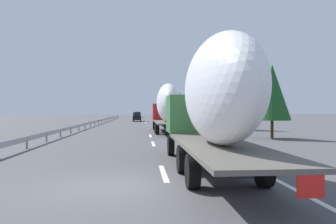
{
  "coord_description": "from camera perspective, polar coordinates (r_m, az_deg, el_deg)",
  "views": [
    {
      "loc": [
        -9.9,
        -0.97,
        2.35
      ],
      "look_at": [
        20.1,
        -3.48,
        2.17
      ],
      "focal_mm": 34.29,
      "sensor_mm": 36.0,
      "label": 1
    }
  ],
  "objects": [
    {
      "name": "car_black_suv",
      "position": [
        66.28,
        -5.53,
        -0.86
      ],
      "size": [
        4.55,
        1.73,
        1.9
      ],
      "color": "black",
      "rests_on": "ground_plane"
    },
    {
      "name": "tree_4",
      "position": [
        68.81,
        4.26,
        1.62
      ],
      "size": [
        3.19,
        3.19,
        6.04
      ],
      "color": "#472D19",
      "rests_on": "ground_plane"
    },
    {
      "name": "truck_trailing",
      "position": [
        11.92,
        7.97,
        1.9
      ],
      "size": [
        13.03,
        2.55,
        4.84
      ],
      "color": "#387038",
      "rests_on": "ground_plane"
    },
    {
      "name": "lane_stripe_1",
      "position": [
        22.41,
        -2.64,
        -5.66
      ],
      "size": [
        3.2,
        0.2,
        0.01
      ],
      "primitive_type": "cube",
      "color": "white",
      "rests_on": "ground_plane"
    },
    {
      "name": "truck_lead",
      "position": [
        33.01,
        -0.21,
        0.99
      ],
      "size": [
        14.19,
        2.55,
        4.96
      ],
      "color": "#B21919",
      "rests_on": "ground_plane"
    },
    {
      "name": "ground_plane",
      "position": [
        49.96,
        -5.89,
        -2.34
      ],
      "size": [
        260.0,
        260.0,
        0.0
      ],
      "primitive_type": "plane",
      "color": "#4C4C4F"
    },
    {
      "name": "car_blue_sedan",
      "position": [
        99.75,
        -5.43,
        -0.47
      ],
      "size": [
        4.5,
        1.88,
        1.81
      ],
      "color": "#28479E",
      "rests_on": "ground_plane"
    },
    {
      "name": "tree_2",
      "position": [
        27.82,
        18.02,
        3.35
      ],
      "size": [
        3.01,
        3.01,
        6.12
      ],
      "color": "#472D19",
      "rests_on": "ground_plane"
    },
    {
      "name": "lane_stripe_0",
      "position": [
        12.16,
        -0.8,
        -10.79
      ],
      "size": [
        3.2,
        0.2,
        0.01
      ],
      "primitive_type": "cube",
      "color": "white",
      "rests_on": "ground_plane"
    },
    {
      "name": "tree_1",
      "position": [
        40.11,
        8.96,
        1.34
      ],
      "size": [
        3.97,
        3.97,
        4.81
      ],
      "color": "#472D19",
      "rests_on": "ground_plane"
    },
    {
      "name": "tree_3",
      "position": [
        61.05,
        5.19,
        1.33
      ],
      "size": [
        3.73,
        3.73,
        5.41
      ],
      "color": "#472D19",
      "rests_on": "ground_plane"
    },
    {
      "name": "edge_line_right",
      "position": [
        55.14,
        -0.06,
        -2.09
      ],
      "size": [
        110.0,
        0.2,
        0.01
      ],
      "primitive_type": "cube",
      "color": "white",
      "rests_on": "ground_plane"
    },
    {
      "name": "road_sign",
      "position": [
        59.13,
        0.78,
        0.07
      ],
      "size": [
        0.1,
        0.9,
        2.96
      ],
      "color": "gray",
      "rests_on": "ground_plane"
    },
    {
      "name": "lane_stripe_3",
      "position": [
        42.82,
        -3.66,
        -2.79
      ],
      "size": [
        3.2,
        0.2,
        0.01
      ],
      "primitive_type": "cube",
      "color": "white",
      "rests_on": "ground_plane"
    },
    {
      "name": "tree_5",
      "position": [
        83.14,
        2.12,
        1.62
      ],
      "size": [
        2.41,
        2.41,
        6.91
      ],
      "color": "#472D19",
      "rests_on": "ground_plane"
    },
    {
      "name": "guardrail_median",
      "position": [
        53.39,
        -12.28,
        -1.56
      ],
      "size": [
        94.0,
        0.1,
        0.76
      ],
      "color": "#9EA0A5",
      "rests_on": "ground_plane"
    },
    {
      "name": "tree_0",
      "position": [
        38.62,
        13.19,
        2.45
      ],
      "size": [
        2.71,
        2.71,
        5.61
      ],
      "color": "#472D19",
      "rests_on": "ground_plane"
    },
    {
      "name": "lane_stripe_2",
      "position": [
        29.27,
        -3.15,
        -4.25
      ],
      "size": [
        3.2,
        0.2,
        0.01
      ],
      "primitive_type": "cube",
      "color": "white",
      "rests_on": "ground_plane"
    },
    {
      "name": "lane_stripe_5",
      "position": [
        59.9,
        -3.98,
        -1.89
      ],
      "size": [
        3.2,
        0.2,
        0.01
      ],
      "primitive_type": "cube",
      "color": "white",
      "rests_on": "ground_plane"
    },
    {
      "name": "lane_stripe_6",
      "position": [
        62.19,
        -4.01,
        -1.81
      ],
      "size": [
        3.2,
        0.2,
        0.01
      ],
      "primitive_type": "cube",
      "color": "white",
      "rests_on": "ground_plane"
    },
    {
      "name": "lane_stripe_4",
      "position": [
        44.09,
        -3.7,
        -2.7
      ],
      "size": [
        3.2,
        0.2,
        0.01
      ],
      "primitive_type": "cube",
      "color": "white",
      "rests_on": "ground_plane"
    }
  ]
}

